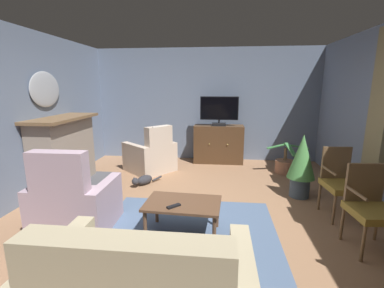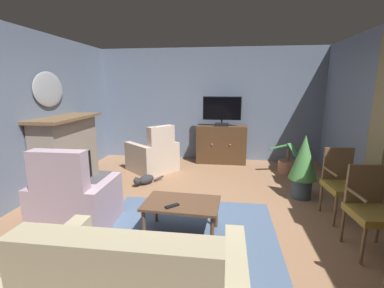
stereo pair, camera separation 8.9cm
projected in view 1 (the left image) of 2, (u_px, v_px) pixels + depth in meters
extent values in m
cube|color=#936B4C|center=(192.00, 222.00, 3.64)|extent=(5.87, 6.98, 0.04)
cube|color=slate|center=(206.00, 105.00, 6.50)|extent=(5.87, 0.10, 2.66)
cube|color=#8E7F56|center=(381.00, 110.00, 3.73)|extent=(0.10, 0.44, 2.23)
cube|color=slate|center=(186.00, 235.00, 3.27)|extent=(2.22, 2.01, 0.01)
cube|color=#4C4C51|center=(90.00, 186.00, 4.82)|extent=(0.50, 1.53, 0.04)
cube|color=gray|center=(64.00, 154.00, 4.74)|extent=(0.46, 1.33, 1.21)
cube|color=black|center=(76.00, 170.00, 4.78)|extent=(0.10, 0.74, 0.52)
cube|color=brown|center=(63.00, 118.00, 4.60)|extent=(0.58, 1.49, 0.05)
ellipsoid|color=#B2B7BF|center=(45.00, 89.00, 4.53)|extent=(0.06, 0.79, 0.60)
cube|color=#352315|center=(218.00, 161.00, 6.40)|extent=(1.08, 0.38, 0.06)
cube|color=#4C331E|center=(219.00, 144.00, 6.31)|extent=(1.14, 0.44, 0.88)
sphere|color=tan|center=(209.00, 144.00, 6.09)|extent=(0.03, 0.03, 0.03)
sphere|color=tan|center=(228.00, 145.00, 6.05)|extent=(0.03, 0.03, 0.03)
cube|color=black|center=(219.00, 124.00, 6.16)|extent=(0.31, 0.20, 0.06)
cylinder|color=black|center=(219.00, 121.00, 6.15)|extent=(0.04, 0.04, 0.08)
cube|color=black|center=(219.00, 108.00, 6.08)|extent=(0.86, 0.05, 0.53)
cube|color=black|center=(219.00, 108.00, 6.06)|extent=(0.82, 0.01, 0.49)
cube|color=brown|center=(183.00, 203.00, 3.21)|extent=(0.93, 0.61, 0.03)
cylinder|color=brown|center=(217.00, 213.00, 3.41)|extent=(0.04, 0.04, 0.39)
cylinder|color=brown|center=(157.00, 209.00, 3.54)|extent=(0.04, 0.04, 0.39)
cylinder|color=brown|center=(214.00, 232.00, 2.97)|extent=(0.04, 0.04, 0.39)
cylinder|color=brown|center=(145.00, 227.00, 3.09)|extent=(0.04, 0.04, 0.39)
cube|color=black|center=(174.00, 206.00, 3.07)|extent=(0.16, 0.15, 0.02)
cube|color=tan|center=(125.00, 286.00, 1.45)|extent=(1.18, 0.20, 0.56)
cube|color=tan|center=(58.00, 288.00, 1.97)|extent=(0.15, 0.95, 0.66)
cube|color=slate|center=(105.00, 279.00, 1.73)|extent=(0.36, 0.12, 0.36)
cube|color=#C6B29E|center=(150.00, 161.00, 5.74)|extent=(1.02, 0.99, 0.42)
cube|color=#C6B29E|center=(159.00, 140.00, 5.40)|extent=(0.51, 0.56, 0.58)
cube|color=#C6B29E|center=(136.00, 159.00, 5.49)|extent=(0.74, 0.65, 0.62)
cube|color=#C6B29E|center=(163.00, 154.00, 5.96)|extent=(0.74, 0.65, 0.62)
cube|color=white|center=(161.00, 132.00, 5.31)|extent=(0.25, 0.29, 0.24)
cube|color=#AD93A3|center=(78.00, 212.00, 3.44)|extent=(0.67, 0.82, 0.41)
cube|color=#AD93A3|center=(59.00, 180.00, 3.02)|extent=(0.66, 0.19, 0.66)
cube|color=#AD93A3|center=(48.00, 203.00, 3.45)|extent=(0.14, 0.81, 0.61)
cube|color=#AD93A3|center=(107.00, 205.00, 3.38)|extent=(0.14, 0.81, 0.61)
cube|color=olive|center=(374.00, 212.00, 2.89)|extent=(0.50, 0.51, 0.08)
cube|color=brown|center=(365.00, 184.00, 3.05)|extent=(0.42, 0.07, 0.49)
cylinder|color=brown|center=(363.00, 244.00, 2.74)|extent=(0.04, 0.04, 0.41)
cylinder|color=brown|center=(342.00, 223.00, 3.14)|extent=(0.04, 0.04, 0.41)
cylinder|color=brown|center=(377.00, 224.00, 3.14)|extent=(0.04, 0.04, 0.41)
cylinder|color=brown|center=(357.00, 193.00, 2.84)|extent=(0.06, 0.38, 0.03)
cube|color=olive|center=(342.00, 186.00, 3.64)|extent=(0.47, 0.53, 0.08)
cube|color=brown|center=(336.00, 164.00, 3.81)|extent=(0.40, 0.07, 0.50)
cylinder|color=brown|center=(334.00, 210.00, 3.48)|extent=(0.04, 0.04, 0.41)
cylinder|color=brown|center=(363.00, 210.00, 3.47)|extent=(0.04, 0.04, 0.41)
cylinder|color=brown|center=(319.00, 196.00, 3.91)|extent=(0.04, 0.04, 0.41)
cylinder|color=brown|center=(345.00, 197.00, 3.90)|extent=(0.04, 0.04, 0.41)
cylinder|color=brown|center=(359.00, 171.00, 3.59)|extent=(0.06, 0.40, 0.03)
cylinder|color=brown|center=(329.00, 171.00, 3.60)|extent=(0.06, 0.40, 0.03)
cylinder|color=#99664C|center=(284.00, 167.00, 5.59)|extent=(0.38, 0.38, 0.27)
cylinder|color=brown|center=(285.00, 154.00, 5.54)|extent=(0.06, 0.06, 0.26)
cube|color=#3D7F42|center=(297.00, 147.00, 5.48)|extent=(0.45, 0.08, 0.09)
cube|color=#3D7F42|center=(284.00, 145.00, 5.65)|extent=(0.11, 0.30, 0.13)
cube|color=#3D7F42|center=(277.00, 146.00, 5.50)|extent=(0.39, 0.12, 0.11)
cube|color=#3D7F42|center=(291.00, 149.00, 5.24)|extent=(0.13, 0.53, 0.16)
cylinder|color=#3D4C5B|center=(299.00, 187.00, 4.39)|extent=(0.31, 0.31, 0.32)
cone|color=#4C8E47|center=(302.00, 156.00, 4.28)|extent=(0.44, 0.44, 0.72)
ellipsoid|color=#2D2D33|center=(145.00, 180.00, 4.94)|extent=(0.33, 0.37, 0.17)
sphere|color=#2D2D33|center=(135.00, 181.00, 4.78)|extent=(0.13, 0.13, 0.13)
cone|color=#2D2D33|center=(136.00, 179.00, 4.75)|extent=(0.04, 0.04, 0.04)
cone|color=#2D2D33|center=(134.00, 178.00, 4.79)|extent=(0.04, 0.04, 0.04)
cylinder|color=#2D2D33|center=(157.00, 179.00, 5.11)|extent=(0.16, 0.20, 0.07)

